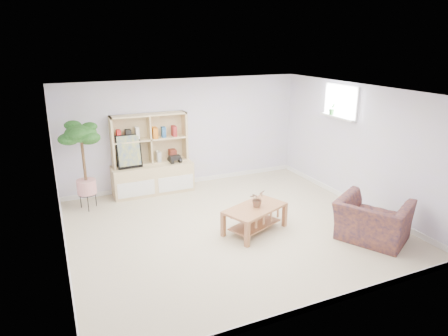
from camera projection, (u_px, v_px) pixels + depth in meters
name	position (u px, v px, depth m)	size (l,w,h in m)	color
floor	(231.00, 227.00, 7.12)	(5.50, 5.00, 0.01)	#BDAD8C
ceiling	(232.00, 92.00, 6.39)	(5.50, 5.00, 0.01)	white
walls	(232.00, 163.00, 6.75)	(5.51, 5.01, 2.40)	silver
baseboard	(231.00, 225.00, 7.11)	(5.50, 5.00, 0.10)	white
window	(341.00, 101.00, 8.09)	(0.10, 0.98, 0.68)	#CEDFFF
window_sill	(337.00, 117.00, 8.16)	(0.14, 1.00, 0.04)	white
storage_unit	(152.00, 155.00, 8.49)	(1.71, 0.58, 1.71)	tan
poster	(129.00, 152.00, 8.21)	(0.51, 0.12, 0.70)	yellow
toy_truck	(175.00, 159.00, 8.65)	(0.34, 0.23, 0.18)	black
coffee_table	(255.00, 219.00, 6.91)	(1.10, 0.60, 0.45)	#A46749
table_plant	(257.00, 199.00, 6.83)	(0.26, 0.22, 0.29)	#1D7A2F
floor_tree	(84.00, 166.00, 7.64)	(0.65, 0.65, 1.75)	#0F470C
armchair	(373.00, 218.00, 6.55)	(1.09, 0.95, 0.81)	#111539
sill_plant	(332.00, 109.00, 8.28)	(0.14, 0.11, 0.25)	#0F470C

